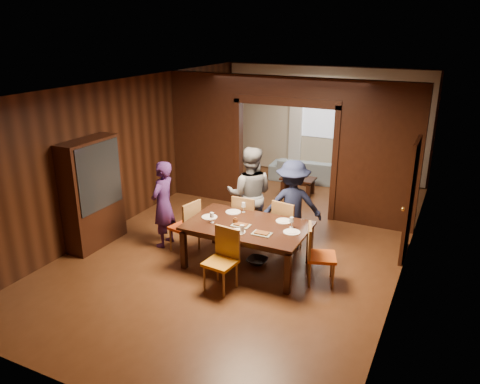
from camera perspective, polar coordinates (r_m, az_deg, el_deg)
The scene contains 32 objects.
floor at distance 9.07m, azimuth 1.67°, elevation -5.58°, with size 9.00×9.00×0.00m, color #532D17.
ceiling at distance 8.26m, azimuth 1.88°, elevation 12.93°, with size 5.50×9.00×0.02m, color silver.
room_walls at distance 10.23m, azimuth 6.12°, elevation 6.22°, with size 5.52×9.01×2.90m.
person_purple at distance 8.60m, azimuth -9.35°, elevation -1.48°, with size 0.59×0.38×1.61m, color #3D1E58.
person_grey at distance 8.67m, azimuth 1.20°, elevation -0.31°, with size 0.88×0.69×1.81m, color slate.
person_navy at distance 8.44m, azimuth 6.41°, elevation -1.57°, with size 1.07×0.61×1.65m, color #181E3D.
sofa at distance 12.40m, azimuth 8.37°, elevation 2.70°, with size 1.99×0.78×0.58m, color #8299AB.
serving_bowl at distance 7.80m, azimuth 2.19°, elevation -3.48°, with size 0.36×0.36×0.09m, color black.
dining_table at distance 7.91m, azimuth 0.91°, elevation -6.50°, with size 2.00×1.24×0.76m, color black.
coffee_table at distance 11.41m, azimuth 7.06°, elevation 0.78°, with size 0.80×0.50×0.40m, color black.
chair_left at distance 8.45m, azimuth -6.81°, elevation -4.07°, with size 0.44×0.44×0.97m, color #D34413, non-canonical shape.
chair_right at distance 7.48m, azimuth 9.93°, elevation -7.54°, with size 0.44×0.44×0.97m, color #D35213, non-canonical shape.
chair_far_l at distance 8.66m, azimuth 0.91°, elevation -3.31°, with size 0.44×0.44×0.97m, color orange, non-canonical shape.
chair_far_r at distance 8.47m, azimuth 5.85°, elevation -3.99°, with size 0.44×0.44×0.97m, color #C16012, non-canonical shape.
chair_near at distance 7.20m, azimuth -2.41°, elevation -8.40°, with size 0.44×0.44×0.97m, color orange, non-canonical shape.
hutch at distance 8.86m, azimuth -17.52°, elevation -0.16°, with size 0.40×1.20×2.00m, color black.
door_right at distance 8.50m, azimuth 20.04°, elevation -0.93°, with size 0.06×0.90×2.10m, color black.
window_far at distance 12.58m, azimuth 10.20°, elevation 9.46°, with size 1.20×0.03×1.30m, color silver.
curtain_left at distance 12.84m, azimuth 6.79°, elevation 7.79°, with size 0.35×0.06×2.40m, color white.
curtain_right at distance 12.45m, azimuth 13.35°, elevation 7.02°, with size 0.35×0.06×2.40m, color white.
plate_left at distance 8.05m, azimuth -3.74°, elevation -3.05°, with size 0.27×0.27×0.01m, color white.
plate_far_l at distance 8.24m, azimuth -0.83°, elevation -2.45°, with size 0.27×0.27×0.01m, color silver.
plate_far_r at distance 7.90m, azimuth 5.36°, elevation -3.55°, with size 0.27×0.27×0.01m, color white.
plate_right at distance 7.50m, azimuth 6.32°, elevation -4.88°, with size 0.27×0.27×0.01m, color white.
plate_near at distance 7.47m, azimuth -0.37°, elevation -4.88°, with size 0.27×0.27×0.01m, color white.
platter_a at distance 7.69m, azimuth 0.11°, elevation -4.03°, with size 0.30×0.20×0.04m, color gray.
platter_b at distance 7.40m, azimuth 2.67°, elevation -5.04°, with size 0.30×0.20×0.04m, color gray.
wineglass_left at distance 7.80m, azimuth -3.43°, elevation -3.14°, with size 0.08×0.08×0.18m, color white, non-canonical shape.
wineglass_far at distance 8.22m, azimuth 0.43°, elevation -1.88°, with size 0.08×0.08×0.18m, color white, non-canonical shape.
wineglass_right at distance 7.65m, azimuth 6.31°, elevation -3.70°, with size 0.08×0.08×0.18m, color white, non-canonical shape.
tumbler at distance 7.40m, azimuth 0.26°, elevation -4.56°, with size 0.07×0.07×0.14m, color silver.
condiment_jar at distance 7.76m, azimuth -0.56°, elevation -3.51°, with size 0.08×0.08×0.11m, color #522B13, non-canonical shape.
Camera 1 is at (3.33, -7.49, 3.87)m, focal length 35.00 mm.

